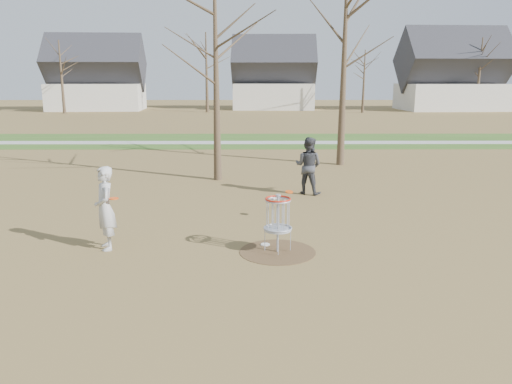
# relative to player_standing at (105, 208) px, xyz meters

# --- Properties ---
(ground) EXTENTS (160.00, 160.00, 0.00)m
(ground) POSITION_rel_player_standing_xyz_m (4.06, -0.25, -1.00)
(ground) COLOR brown
(ground) RESTS_ON ground
(green_band) EXTENTS (160.00, 8.00, 0.01)m
(green_band) POSITION_rel_player_standing_xyz_m (4.06, 20.75, -0.99)
(green_band) COLOR #2D5119
(green_band) RESTS_ON ground
(footpath) EXTENTS (160.00, 1.50, 0.01)m
(footpath) POSITION_rel_player_standing_xyz_m (4.06, 19.75, -0.98)
(footpath) COLOR #9E9E99
(footpath) RESTS_ON green_band
(dirt_circle) EXTENTS (1.80, 1.80, 0.01)m
(dirt_circle) POSITION_rel_player_standing_xyz_m (4.06, -0.25, -0.99)
(dirt_circle) COLOR #47331E
(dirt_circle) RESTS_ON ground
(player_standing) EXTENTS (0.73, 0.86, 1.99)m
(player_standing) POSITION_rel_player_standing_xyz_m (0.00, 0.00, 0.00)
(player_standing) COLOR #B2B2B2
(player_standing) RESTS_ON ground
(player_throwing) EXTENTS (1.20, 1.10, 1.99)m
(player_throwing) POSITION_rel_player_standing_xyz_m (5.40, 5.75, 0.00)
(player_throwing) COLOR #393A3F
(player_throwing) RESTS_ON ground
(disc_grounded) EXTENTS (0.22, 0.22, 0.02)m
(disc_grounded) POSITION_rel_player_standing_xyz_m (3.78, 0.23, -0.98)
(disc_grounded) COLOR white
(disc_grounded) RESTS_ON dirt_circle
(discs_in_play) EXTENTS (4.48, 2.74, 0.47)m
(discs_in_play) POSITION_rel_player_standing_xyz_m (2.48, 1.22, 0.04)
(discs_in_play) COLOR #E44C0C
(discs_in_play) RESTS_ON ground
(disc_golf_basket) EXTENTS (0.64, 0.64, 1.35)m
(disc_golf_basket) POSITION_rel_player_standing_xyz_m (4.06, -0.25, -0.08)
(disc_golf_basket) COLOR #9EA3AD
(disc_golf_basket) RESTS_ON ground
(bare_trees) EXTENTS (52.62, 44.98, 9.00)m
(bare_trees) POSITION_rel_player_standing_xyz_m (5.84, 35.53, 4.35)
(bare_trees) COLOR #382B1E
(bare_trees) RESTS_ON ground
(houses_row) EXTENTS (56.51, 10.01, 7.26)m
(houses_row) POSITION_rel_player_standing_xyz_m (8.38, 52.31, 2.53)
(houses_row) COLOR silver
(houses_row) RESTS_ON ground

